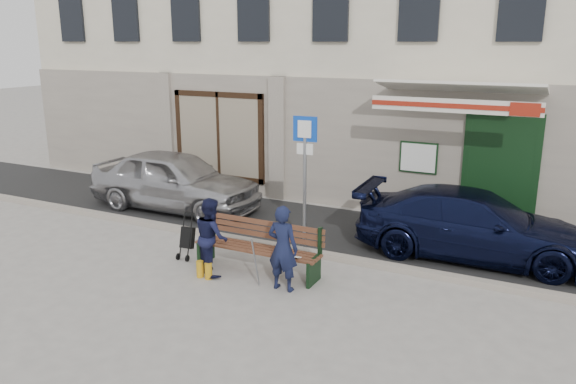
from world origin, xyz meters
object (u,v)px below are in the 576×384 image
Objects in this scene: bench at (255,248)px; stroller at (187,239)px; car_silver at (175,180)px; man at (283,248)px; woman at (211,236)px; parking_sign at (305,161)px; car_navy at (474,225)px.

bench reaches higher than stroller.
car_silver is 5.42m from man.
woman is (3.07, -2.95, -0.04)m from car_silver.
parking_sign reaches higher than bench.
parking_sign is (-3.16, -0.94, 1.13)m from car_navy.
bench is (-0.24, -1.58, -1.33)m from parking_sign.
car_silver is 3.10× the size of woman.
woman is (-0.65, -0.42, 0.25)m from bench.
woman is at bearing -134.08° from car_silver.
stroller is at bearing -10.16° from man.
parking_sign is 1.80× the size of man.
bench is at bearing -124.37° from car_silver.
man is 1.45m from woman.
bench is at bearing 124.35° from car_navy.
woman is at bearing -30.95° from stroller.
car_navy is at bearing -102.43° from woman.
man is at bearing 136.68° from car_navy.
woman is at bearing -147.03° from bench.
man reaches higher than bench.
car_navy is 3.19× the size of woman.
man is 1.67× the size of stroller.
parking_sign is 1.11× the size of bench.
car_silver is at bearing 87.81° from car_navy.
stroller is (-0.85, 0.41, -0.31)m from woman.
woman is at bearing -0.63° from man.
car_navy reaches higher than stroller.
parking_sign is 2.45m from woman.
car_silver is at bearing -2.20° from woman.
car_silver reaches higher than woman.
man is (4.52, -2.99, -0.00)m from car_silver.
man is (0.56, -2.05, -1.04)m from parking_sign.
man is at bearing -123.71° from car_silver.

